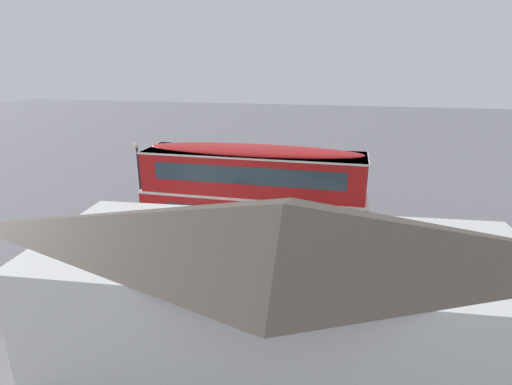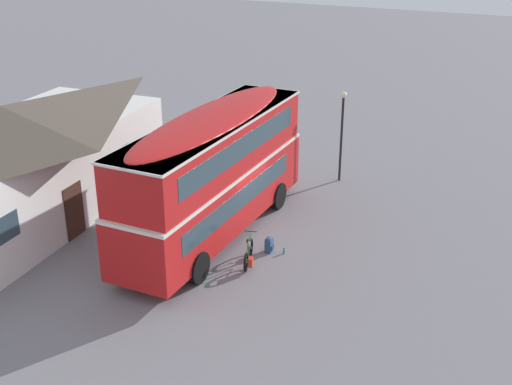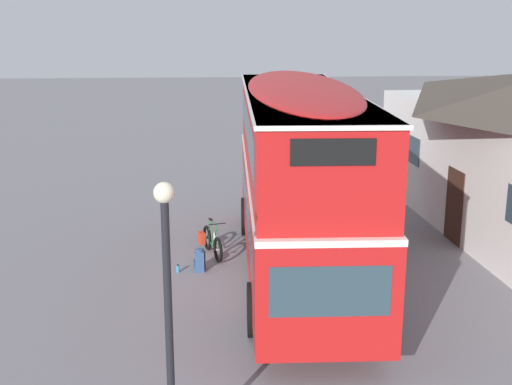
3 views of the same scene
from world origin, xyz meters
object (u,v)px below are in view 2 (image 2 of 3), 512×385
(double_decker_bus, at_px, (213,170))
(water_bottle_blue_sports, at_px, (284,251))
(backpack_on_ground, at_px, (269,244))
(street_lamp, at_px, (342,126))
(touring_bicycle, at_px, (249,255))

(double_decker_bus, xyz_separation_m, water_bottle_blue_sports, (-0.34, -2.97, -2.55))
(double_decker_bus, relative_size, water_bottle_blue_sports, 51.27)
(double_decker_bus, distance_m, water_bottle_blue_sports, 3.93)
(water_bottle_blue_sports, bearing_deg, double_decker_bus, 83.55)
(backpack_on_ground, relative_size, water_bottle_blue_sports, 2.80)
(backpack_on_ground, relative_size, street_lamp, 0.14)
(double_decker_bus, bearing_deg, water_bottle_blue_sports, -96.45)
(touring_bicycle, height_order, street_lamp, street_lamp)
(double_decker_bus, relative_size, backpack_on_ground, 18.33)
(backpack_on_ground, bearing_deg, double_decker_bus, 80.15)
(backpack_on_ground, xyz_separation_m, street_lamp, (7.58, -0.28, 2.30))
(touring_bicycle, relative_size, backpack_on_ground, 2.92)
(double_decker_bus, distance_m, touring_bicycle, 3.49)
(backpack_on_ground, height_order, water_bottle_blue_sports, backpack_on_ground)
(double_decker_bus, height_order, touring_bicycle, double_decker_bus)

